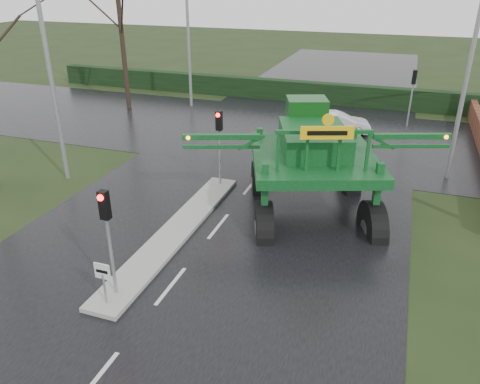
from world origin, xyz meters
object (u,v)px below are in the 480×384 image
(keep_left_sign, at_px, (103,277))
(street_light_left_near, at_px, (52,48))
(street_light_left_far, at_px, (192,19))
(traffic_signal_far, at_px, (413,85))
(white_sedan, at_px, (336,134))
(street_light_right, at_px, (465,47))
(traffic_signal_near, at_px, (106,222))
(crop_sprayer, at_px, (265,161))
(traffic_signal_mid, at_px, (219,132))

(keep_left_sign, xyz_separation_m, street_light_left_near, (-6.89, 7.50, 4.93))
(keep_left_sign, xyz_separation_m, street_light_left_far, (-6.89, 21.50, 4.93))
(traffic_signal_far, height_order, street_light_left_near, street_light_left_near)
(keep_left_sign, distance_m, street_light_left_near, 11.32)
(street_light_left_near, bearing_deg, white_sedan, 45.80)
(street_light_left_near, xyz_separation_m, street_light_right, (16.39, 6.00, 0.00))
(keep_left_sign, distance_m, traffic_signal_far, 22.93)
(keep_left_sign, relative_size, traffic_signal_near, 0.38)
(traffic_signal_far, xyz_separation_m, crop_sprayer, (-4.86, -15.47, 0.12))
(street_light_left_near, bearing_deg, keep_left_sign, -47.41)
(traffic_signal_near, bearing_deg, traffic_signal_far, 69.64)
(crop_sprayer, bearing_deg, street_light_left_near, 151.65)
(traffic_signal_mid, height_order, street_light_left_far, street_light_left_far)
(traffic_signal_mid, xyz_separation_m, white_sedan, (3.82, 9.52, -2.59))
(traffic_signal_near, xyz_separation_m, crop_sprayer, (2.94, 5.55, 0.12))
(traffic_signal_far, height_order, crop_sprayer, crop_sprayer)
(street_light_left_near, bearing_deg, traffic_signal_near, -45.47)
(traffic_signal_mid, relative_size, crop_sprayer, 0.36)
(traffic_signal_near, xyz_separation_m, traffic_signal_far, (7.80, 21.02, 0.00))
(street_light_right, bearing_deg, street_light_left_far, 153.98)
(traffic_signal_mid, relative_size, street_light_right, 0.35)
(street_light_left_far, relative_size, crop_sprayer, 1.03)
(keep_left_sign, bearing_deg, traffic_signal_far, 70.07)
(keep_left_sign, relative_size, traffic_signal_far, 0.38)
(street_light_left_far, bearing_deg, keep_left_sign, -72.22)
(keep_left_sign, height_order, traffic_signal_far, traffic_signal_far)
(street_light_left_near, distance_m, crop_sprayer, 10.47)
(street_light_right, distance_m, street_light_left_far, 18.24)
(street_light_left_near, relative_size, crop_sprayer, 1.03)
(street_light_left_near, xyz_separation_m, white_sedan, (10.71, 11.01, -5.99))
(traffic_signal_mid, relative_size, street_light_left_far, 0.35)
(street_light_left_far, bearing_deg, white_sedan, -15.58)
(keep_left_sign, height_order, traffic_signal_near, traffic_signal_near)
(street_light_left_near, bearing_deg, crop_sprayer, -8.44)
(keep_left_sign, xyz_separation_m, white_sedan, (3.82, 18.51, -1.06))
(traffic_signal_near, distance_m, street_light_left_far, 22.37)
(traffic_signal_far, bearing_deg, white_sedan, 36.92)
(traffic_signal_near, height_order, white_sedan, traffic_signal_near)
(street_light_left_far, xyz_separation_m, crop_sprayer, (9.84, -15.46, -3.28))
(traffic_signal_mid, distance_m, white_sedan, 10.58)
(keep_left_sign, relative_size, street_light_right, 0.14)
(traffic_signal_far, relative_size, crop_sprayer, 0.36)
(crop_sprayer, distance_m, white_sedan, 12.80)
(traffic_signal_near, relative_size, traffic_signal_far, 1.00)
(white_sedan, bearing_deg, keep_left_sign, 154.20)
(keep_left_sign, distance_m, street_light_left_far, 23.11)
(traffic_signal_near, relative_size, street_light_left_far, 0.35)
(street_light_right, bearing_deg, traffic_signal_near, -126.13)
(traffic_signal_mid, xyz_separation_m, street_light_left_near, (-6.89, -1.49, 3.40))
(traffic_signal_near, xyz_separation_m, street_light_left_far, (-6.89, 21.01, 3.40))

